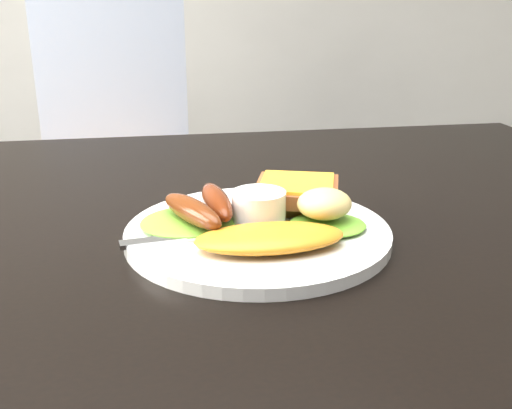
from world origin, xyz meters
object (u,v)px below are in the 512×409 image
dining_table (190,234)px  person (124,146)px  plate (258,233)px  dining_chair (116,178)px

dining_table → person: bearing=97.6°
person → dining_table: bearing=84.4°
person → plate: person is taller
dining_chair → plate: 1.30m
dining_chair → person: person is taller
dining_table → dining_chair: 1.22m
person → plate: size_ratio=5.00×
person → plate: (0.17, -0.87, 0.12)m
dining_chair → person: bearing=-91.1°
dining_table → dining_chair: (-0.16, 1.17, -0.28)m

